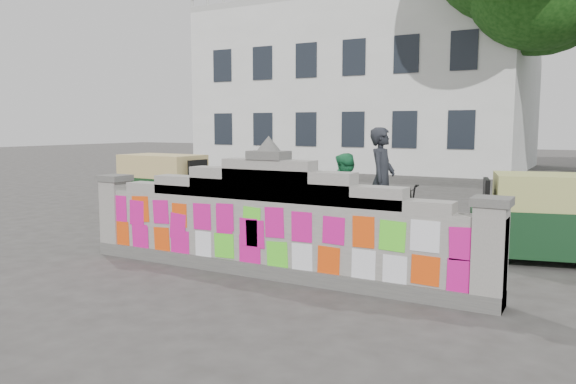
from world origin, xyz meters
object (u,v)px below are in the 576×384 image
object	(u,v)px
cyclist_bike	(381,215)
pedestrian	(343,198)
cyclist_rider	(382,193)
rickshaw_left	(165,182)
rickshaw_right	(556,217)

from	to	relation	value
cyclist_bike	pedestrian	world-z (taller)	pedestrian
cyclist_bike	cyclist_rider	distance (m)	0.38
cyclist_rider	rickshaw_left	xyz separation A→B (m)	(-6.12, 1.14, -0.19)
pedestrian	rickshaw_left	distance (m)	5.59
pedestrian	cyclist_rider	bearing A→B (deg)	98.63
cyclist_bike	rickshaw_right	bearing A→B (deg)	-90.68
pedestrian	rickshaw_left	size ratio (longest dim) A/B	0.63
cyclist_bike	pedestrian	bearing A→B (deg)	100.85
pedestrian	rickshaw_left	xyz separation A→B (m)	(-5.44, 1.30, -0.08)
cyclist_bike	pedestrian	distance (m)	0.75
cyclist_rider	pedestrian	size ratio (longest dim) A/B	1.13
cyclist_rider	rickshaw_right	distance (m)	2.87
rickshaw_left	rickshaw_right	distance (m)	9.04
rickshaw_right	rickshaw_left	bearing A→B (deg)	-20.02
cyclist_rider	pedestrian	bearing A→B (deg)	100.85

